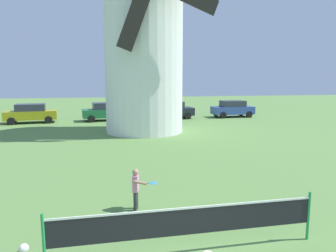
{
  "coord_description": "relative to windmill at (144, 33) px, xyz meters",
  "views": [
    {
      "loc": [
        -1.34,
        -3.35,
        3.52
      ],
      "look_at": [
        0.22,
        4.3,
        2.34
      ],
      "focal_mm": 32.82,
      "sensor_mm": 36.0,
      "label": 1
    }
  ],
  "objects": [
    {
      "name": "stray_ball",
      "position": [
        -4.31,
        -14.42,
        -6.47
      ],
      "size": [
        0.2,
        0.2,
        0.2
      ],
      "primitive_type": "sphere",
      "color": "silver",
      "rests_on": "ground_plane"
    },
    {
      "name": "player_far",
      "position": [
        -1.82,
        -12.72,
        -5.92
      ],
      "size": [
        0.67,
        0.62,
        1.14
      ],
      "color": "#333338",
      "rests_on": "ground_plane"
    },
    {
      "name": "windmill",
      "position": [
        0.0,
        0.0,
        0.0
      ],
      "size": [
        8.13,
        5.91,
        13.2
      ],
      "color": "white",
      "rests_on": "ground_plane"
    },
    {
      "name": "parked_car_black",
      "position": [
        3.16,
        6.56,
        -5.76
      ],
      "size": [
        4.29,
        2.04,
        1.56
      ],
      "color": "#1E232D",
      "rests_on": "ground_plane"
    },
    {
      "name": "tennis_net",
      "position": [
        -1.02,
        -15.07,
        -5.89
      ],
      "size": [
        5.58,
        0.06,
        1.1
      ],
      "color": "#238E4C",
      "rests_on": "ground_plane"
    },
    {
      "name": "parked_car_mustard",
      "position": [
        -8.63,
        6.08,
        -5.76
      ],
      "size": [
        4.19,
        2.27,
        1.56
      ],
      "color": "#999919",
      "rests_on": "ground_plane"
    },
    {
      "name": "parked_car_green",
      "position": [
        -2.55,
        6.35,
        -5.76
      ],
      "size": [
        4.19,
        2.3,
        1.56
      ],
      "color": "#1E6638",
      "rests_on": "ground_plane"
    },
    {
      "name": "parked_car_blue",
      "position": [
        9.25,
        6.58,
        -5.76
      ],
      "size": [
        3.91,
        1.98,
        1.56
      ],
      "color": "#334C99",
      "rests_on": "ground_plane"
    }
  ]
}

